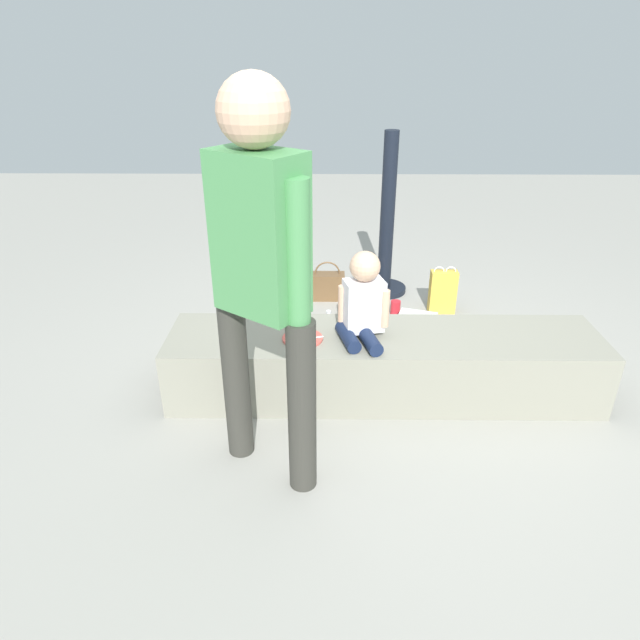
{
  "coord_description": "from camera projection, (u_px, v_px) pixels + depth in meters",
  "views": [
    {
      "loc": [
        -0.33,
        -2.68,
        1.81
      ],
      "look_at": [
        -0.35,
        -0.32,
        0.62
      ],
      "focal_mm": 31.02,
      "sensor_mm": 36.0,
      "label": 1
    }
  ],
  "objects": [
    {
      "name": "ground_plane",
      "position": [
        381.0,
        392.0,
        3.21
      ],
      "size": [
        12.0,
        12.0,
        0.0
      ],
      "primitive_type": "plane",
      "color": "#9A978F"
    },
    {
      "name": "concrete_ledge",
      "position": [
        383.0,
        364.0,
        3.12
      ],
      "size": [
        2.39,
        0.53,
        0.37
      ],
      "primitive_type": "cube",
      "color": "gray",
      "rests_on": "ground_plane"
    },
    {
      "name": "child_seated",
      "position": [
        363.0,
        301.0,
        2.93
      ],
      "size": [
        0.29,
        0.34,
        0.48
      ],
      "color": "#162240",
      "rests_on": "concrete_ledge"
    },
    {
      "name": "adult_standing",
      "position": [
        261.0,
        260.0,
        2.18
      ],
      "size": [
        0.44,
        0.38,
        1.73
      ],
      "color": "#36352F",
      "rests_on": "ground_plane"
    },
    {
      "name": "cake_plate",
      "position": [
        303.0,
        336.0,
        2.99
      ],
      "size": [
        0.22,
        0.22,
        0.07
      ],
      "color": "#E0594C",
      "rests_on": "concrete_ledge"
    },
    {
      "name": "gift_bag",
      "position": [
        443.0,
        292.0,
        4.09
      ],
      "size": [
        0.19,
        0.1,
        0.36
      ],
      "color": "gold",
      "rests_on": "ground_plane"
    },
    {
      "name": "railing_post",
      "position": [
        386.0,
        234.0,
        4.3
      ],
      "size": [
        0.36,
        0.36,
        1.26
      ],
      "color": "black",
      "rests_on": "ground_plane"
    },
    {
      "name": "water_bottle_near_gift",
      "position": [
        343.0,
        306.0,
        4.06
      ],
      "size": [
        0.07,
        0.07,
        0.19
      ],
      "color": "silver",
      "rests_on": "ground_plane"
    },
    {
      "name": "water_bottle_far_side",
      "position": [
        329.0,
        328.0,
        3.69
      ],
      "size": [
        0.07,
        0.07,
        0.24
      ],
      "color": "silver",
      "rests_on": "ground_plane"
    },
    {
      "name": "party_cup_red",
      "position": [
        395.0,
        307.0,
        4.11
      ],
      "size": [
        0.07,
        0.07,
        0.1
      ],
      "primitive_type": "cylinder",
      "color": "red",
      "rests_on": "ground_plane"
    },
    {
      "name": "cake_box_white",
      "position": [
        416.0,
        325.0,
        3.84
      ],
      "size": [
        0.33,
        0.34,
        0.11
      ],
      "primitive_type": "cube",
      "rotation": [
        0.0,
        0.0,
        -0.31
      ],
      "color": "white",
      "rests_on": "ground_plane"
    },
    {
      "name": "handbag_black_leather",
      "position": [
        261.0,
        309.0,
        3.94
      ],
      "size": [
        0.29,
        0.15,
        0.33
      ],
      "color": "black",
      "rests_on": "ground_plane"
    },
    {
      "name": "handbag_brown_canvas",
      "position": [
        327.0,
        286.0,
        4.33
      ],
      "size": [
        0.27,
        0.13,
        0.31
      ],
      "color": "brown",
      "rests_on": "ground_plane"
    }
  ]
}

